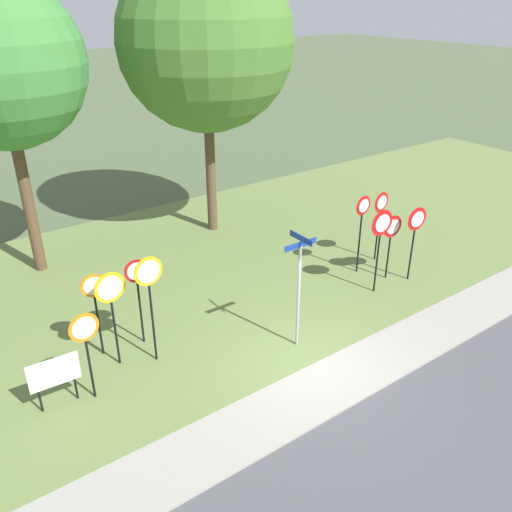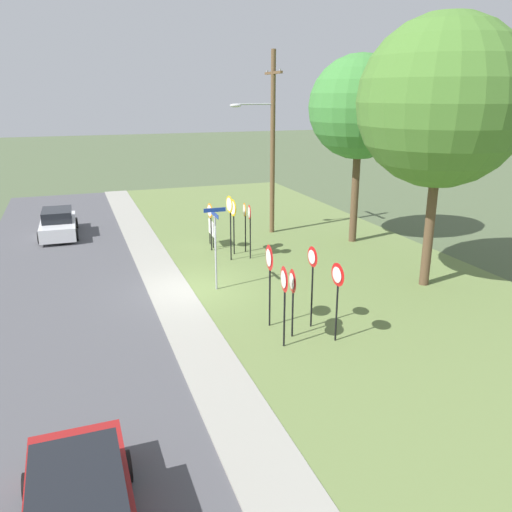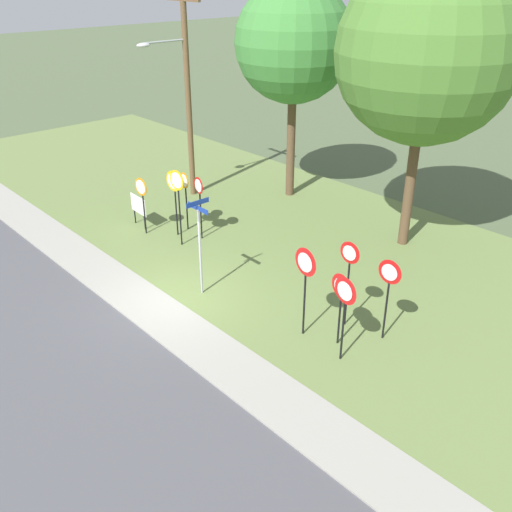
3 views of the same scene
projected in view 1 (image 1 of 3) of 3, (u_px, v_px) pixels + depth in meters
The scene contains 18 objects.
ground_plane at pixel (311, 367), 13.08m from camera, with size 160.00×160.00×0.00m, color #4C5B3D.
road_asphalt at pixel (486, 503), 9.60m from camera, with size 44.00×6.40×0.01m, color #4C4C51.
sidewalk_strip at pixel (334, 383), 12.48m from camera, with size 44.00×1.60×0.06m, color #99968C.
grass_median at pixel (191, 272), 17.41m from camera, with size 44.00×12.00×0.04m, color olive.
stop_sign_near_left at pixel (95, 298), 12.74m from camera, with size 0.61×0.12×2.31m.
stop_sign_near_right at pixel (150, 287), 12.32m from camera, with size 0.73×0.11×2.88m.
stop_sign_far_left at pixel (111, 299), 12.28m from camera, with size 0.77×0.11×2.56m.
stop_sign_far_center at pixel (86, 339), 11.32m from camera, with size 0.68×0.11×2.24m.
stop_sign_far_right at pixel (138, 285), 13.16m from camera, with size 0.61×0.13×2.43m.
yield_sign_near_left at pixel (381, 231), 15.37m from camera, with size 0.80×0.12×2.67m.
yield_sign_near_right at pixel (392, 233), 16.32m from camera, with size 0.72×0.13×2.15m.
yield_sign_far_left at pixel (416, 227), 16.13m from camera, with size 0.75×0.12×2.45m.
yield_sign_far_right at pixel (362, 217), 16.54m from camera, with size 0.64×0.10×2.64m.
yield_sign_center at pixel (381, 210), 17.38m from camera, with size 0.69×0.11×2.43m.
street_name_post at pixel (299, 282), 13.02m from camera, with size 0.96×0.82×3.12m.
notice_board at pixel (54, 375), 11.45m from camera, with size 1.10×0.09×1.25m.
oak_tree_left at pixel (0, 64), 14.71m from camera, with size 4.78×4.78×8.84m.
oak_tree_right at pixel (206, 42), 17.54m from camera, with size 5.95×5.95×9.73m.
Camera 1 is at (-7.23, -7.68, 8.31)m, focal length 37.22 mm.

